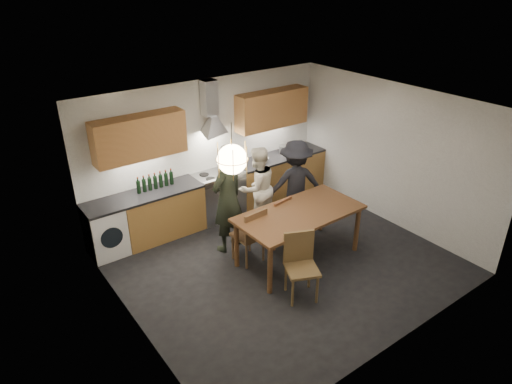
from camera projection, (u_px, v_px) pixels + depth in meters
ground at (282, 262)px, 7.50m from camera, size 5.00×5.00×0.00m
room_shell at (285, 167)px, 6.74m from camera, size 5.02×4.52×2.61m
counter_run at (219, 194)px, 8.71m from camera, size 5.00×0.62×0.90m
range_stove at (218, 195)px, 8.70m from camera, size 0.90×0.60×0.92m
wall_fixtures at (212, 121)px, 8.15m from camera, size 4.30×0.54×1.10m
pendant_lamp at (232, 159)px, 5.96m from camera, size 0.43×0.43×0.70m
dining_table at (299, 217)px, 7.27m from camera, size 2.07×1.06×0.87m
chair_back_left at (252, 233)px, 7.26m from camera, size 0.47×0.47×0.97m
chair_back_mid at (278, 218)px, 7.74m from camera, size 0.47×0.47×0.91m
chair_back_right at (300, 217)px, 7.90m from camera, size 0.41×0.41×0.80m
chair_front at (300, 261)px, 6.55m from camera, size 0.59×0.59×0.99m
person_left at (228, 199)px, 7.48m from camera, size 0.78×0.62×1.88m
person_mid at (257, 188)px, 8.22m from camera, size 0.76×0.59×1.55m
person_right at (295, 183)px, 8.29m from camera, size 1.22×0.99×1.64m
mixing_bowl at (261, 160)px, 9.00m from camera, size 0.34×0.34×0.07m
stock_pot at (284, 149)px, 9.38m from camera, size 0.27×0.27×0.15m
wine_bottles at (155, 181)px, 7.86m from camera, size 0.68×0.07×0.29m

